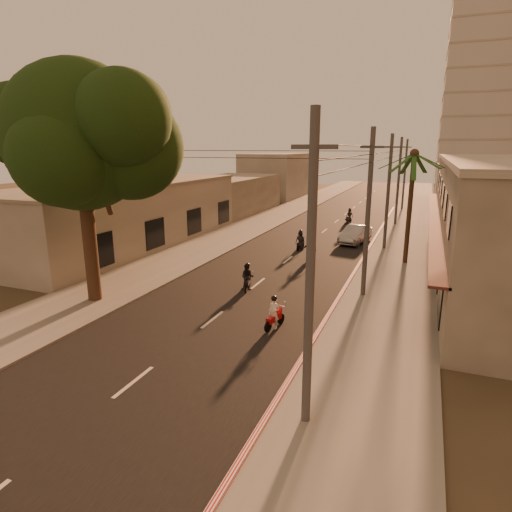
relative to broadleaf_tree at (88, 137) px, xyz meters
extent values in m
plane|color=#383023|center=(6.61, -2.14, -8.48)|extent=(160.00, 160.00, 0.00)
cube|color=black|center=(6.61, 17.86, -8.47)|extent=(10.00, 140.00, 0.02)
cube|color=slate|center=(14.11, 17.86, -8.42)|extent=(5.00, 140.00, 0.12)
cube|color=slate|center=(-0.89, 17.86, -8.42)|extent=(5.00, 140.00, 0.12)
cube|color=#B01412|center=(11.71, 12.86, -8.38)|extent=(0.20, 60.00, 0.20)
cube|color=gray|center=(20.61, 15.86, -4.98)|extent=(8.00, 34.00, 7.00)
cube|color=#ACA69B|center=(20.61, 15.86, -1.33)|extent=(8.20, 34.20, 0.30)
cube|color=#441E1B|center=(16.31, 15.86, -5.38)|extent=(0.80, 34.00, 0.12)
cube|color=#ACA69B|center=(-7.39, 11.86, -5.98)|extent=(8.00, 24.00, 5.00)
cube|color=gray|center=(-7.39, 11.86, -3.38)|extent=(8.20, 24.20, 0.20)
cube|color=#B7B5B2|center=(22.61, 53.86, 5.52)|extent=(12.00, 12.00, 28.00)
cylinder|color=black|center=(-0.39, -0.14, -5.48)|extent=(0.70, 0.70, 6.00)
cylinder|color=black|center=(0.41, 0.26, -2.48)|extent=(1.22, 2.17, 3.04)
cylinder|color=black|center=(-0.99, -0.44, -2.28)|extent=(1.31, 1.49, 2.73)
sphere|color=black|center=(-0.39, -0.14, 0.02)|extent=(7.20, 7.20, 7.20)
sphere|color=black|center=(1.81, 0.86, -0.48)|extent=(5.20, 5.20, 5.20)
sphere|color=black|center=(-2.19, 0.66, -0.28)|extent=(4.80, 4.80, 4.80)
sphere|color=black|center=(0.21, -1.94, -0.88)|extent=(4.60, 4.60, 4.60)
sphere|color=black|center=(2.61, -0.64, 0.72)|extent=(4.40, 4.40, 4.40)
sphere|color=black|center=(-2.79, -1.34, 0.52)|extent=(4.00, 4.00, 4.00)
sphere|color=black|center=(0.81, 2.26, 1.12)|extent=(4.40, 4.40, 4.40)
cylinder|color=black|center=(14.61, 13.86, -4.68)|extent=(0.32, 0.32, 7.60)
sphere|color=black|center=(14.61, 13.86, -0.88)|extent=(0.60, 0.60, 0.60)
cylinder|color=#38383A|center=(12.81, -6.14, -3.98)|extent=(0.26, 0.26, 9.00)
cube|color=#38383A|center=(12.81, -6.14, -0.48)|extent=(1.20, 0.12, 0.12)
cylinder|color=#38383A|center=(12.81, 5.86, -3.98)|extent=(0.26, 0.26, 9.00)
cube|color=#38383A|center=(12.81, 5.86, -0.48)|extent=(1.20, 0.12, 0.12)
cylinder|color=#38383A|center=(12.81, 17.86, -3.98)|extent=(0.26, 0.26, 9.00)
cube|color=#38383A|center=(12.81, 17.86, -0.48)|extent=(1.20, 0.12, 0.12)
cylinder|color=#38383A|center=(12.81, 29.86, -3.98)|extent=(0.26, 0.26, 9.00)
cube|color=#38383A|center=(12.81, 29.86, -0.48)|extent=(1.20, 0.12, 0.12)
cylinder|color=#38383A|center=(12.81, 41.86, -3.98)|extent=(0.26, 0.26, 9.00)
cube|color=#38383A|center=(12.81, 41.86, -0.48)|extent=(1.20, 0.12, 0.12)
cube|color=#ACA69B|center=(20.61, 42.86, -5.48)|extent=(8.00, 14.00, 6.00)
cube|color=#ACA69B|center=(-7.39, 31.86, -6.28)|extent=(8.00, 14.00, 4.40)
cube|color=#ACA69B|center=(-7.39, 49.86, -4.98)|extent=(8.00, 14.00, 7.00)
cylinder|color=black|center=(9.80, 0.61, -8.23)|extent=(0.20, 0.50, 0.50)
cylinder|color=black|center=(9.55, -0.47, -8.23)|extent=(0.20, 0.50, 0.50)
cube|color=#AC0D13|center=(9.66, 0.01, -7.99)|extent=(0.46, 1.01, 0.27)
cube|color=#AC0D13|center=(9.76, 0.44, -7.86)|extent=(0.28, 0.15, 0.53)
cylinder|color=silver|center=(9.79, 0.54, -7.55)|extent=(0.48, 0.15, 0.04)
imported|color=silver|center=(9.66, 0.01, -7.73)|extent=(0.70, 0.60, 1.49)
sphere|color=black|center=(9.66, 0.01, -7.04)|extent=(0.27, 0.27, 0.27)
sphere|color=silver|center=(9.54, 0.58, -7.32)|extent=(0.11, 0.11, 0.11)
sphere|color=silver|center=(10.02, 0.47, -7.32)|extent=(0.11, 0.11, 0.11)
cylinder|color=black|center=(6.33, 5.16, -8.22)|extent=(0.20, 0.52, 0.51)
cylinder|color=black|center=(6.59, 4.05, -8.22)|extent=(0.20, 0.52, 0.51)
cube|color=black|center=(6.47, 4.54, -7.98)|extent=(0.47, 1.03, 0.27)
cube|color=black|center=(6.37, 4.98, -7.84)|extent=(0.29, 0.15, 0.55)
cylinder|color=silver|center=(6.35, 5.09, -7.52)|extent=(0.50, 0.15, 0.04)
imported|color=black|center=(6.47, 4.54, -7.71)|extent=(1.00, 0.90, 1.53)
sphere|color=black|center=(6.47, 4.54, -7.00)|extent=(0.27, 0.27, 0.27)
cylinder|color=black|center=(8.07, 12.74, -8.20)|extent=(0.17, 0.56, 0.55)
cylinder|color=black|center=(8.23, 11.52, -8.20)|extent=(0.17, 0.56, 0.55)
cube|color=black|center=(8.16, 12.06, -7.93)|extent=(0.41, 1.11, 0.30)
cube|color=black|center=(8.09, 12.55, -7.79)|extent=(0.31, 0.14, 0.59)
cylinder|color=silver|center=(8.08, 12.66, -7.44)|extent=(0.54, 0.11, 0.04)
imported|color=black|center=(8.16, 12.06, -7.65)|extent=(1.07, 0.65, 1.66)
sphere|color=black|center=(8.16, 12.06, -6.87)|extent=(0.30, 0.30, 0.30)
cylinder|color=black|center=(6.61, 15.91, -8.22)|extent=(0.12, 0.52, 0.52)
cylinder|color=black|center=(6.54, 14.76, -8.22)|extent=(0.12, 0.52, 0.52)
cube|color=black|center=(6.57, 15.27, -7.97)|extent=(0.32, 1.03, 0.28)
cube|color=black|center=(6.60, 15.73, -7.83)|extent=(0.28, 0.11, 0.55)
cylinder|color=silver|center=(6.60, 15.84, -7.51)|extent=(0.51, 0.07, 0.04)
imported|color=black|center=(6.57, 15.27, -7.70)|extent=(0.82, 0.59, 1.55)
sphere|color=black|center=(6.57, 15.27, -6.98)|extent=(0.28, 0.28, 0.28)
cylinder|color=black|center=(8.77, 24.23, -8.22)|extent=(0.15, 0.51, 0.50)
cylinder|color=black|center=(8.89, 23.11, -8.22)|extent=(0.15, 0.51, 0.50)
cube|color=black|center=(8.84, 23.60, -7.98)|extent=(0.36, 1.01, 0.27)
cube|color=black|center=(8.79, 24.05, -7.84)|extent=(0.28, 0.12, 0.54)
cylinder|color=silver|center=(8.78, 24.16, -7.53)|extent=(0.50, 0.10, 0.04)
imported|color=black|center=(8.84, 23.60, -7.72)|extent=(1.10, 0.78, 1.51)
sphere|color=black|center=(8.84, 23.60, -7.01)|extent=(0.27, 0.27, 0.27)
imported|color=#989AA0|center=(10.25, 19.49, -7.73)|extent=(3.15, 5.10, 1.50)
cylinder|color=black|center=(7.86, 30.33, -8.23)|extent=(0.22, 0.51, 0.50)
cylinder|color=black|center=(8.15, 29.25, -8.23)|extent=(0.22, 0.51, 0.50)
cube|color=black|center=(8.02, 29.73, -7.98)|extent=(0.50, 1.01, 0.27)
cube|color=black|center=(7.90, 30.16, -7.85)|extent=(0.28, 0.16, 0.54)
cylinder|color=silver|center=(7.88, 30.26, -7.54)|extent=(0.48, 0.17, 0.04)
imported|color=black|center=(8.02, 29.73, -7.73)|extent=(0.98, 0.85, 1.50)
sphere|color=black|center=(8.02, 29.73, -7.03)|extent=(0.27, 0.27, 0.27)
camera|label=1|loc=(15.53, -17.04, -0.48)|focal=30.00mm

